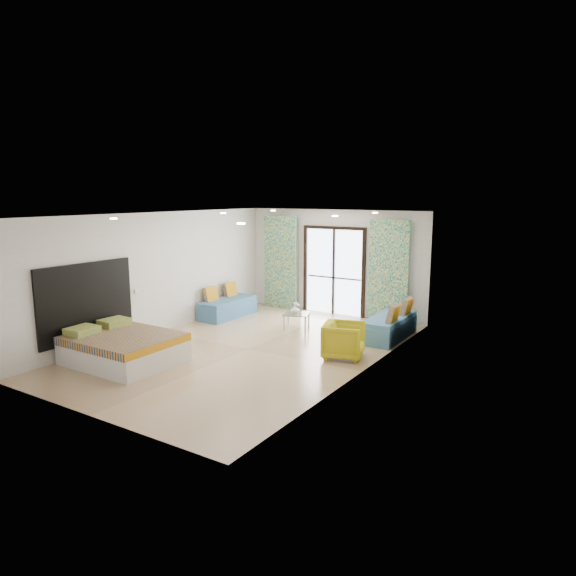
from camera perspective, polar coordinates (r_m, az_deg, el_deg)
The scene contains 24 objects.
floor at distance 10.48m, azimuth -4.42°, elevation -6.78°, with size 5.00×7.50×0.01m, color #A08160, non-canonical shape.
ceiling at distance 10.02m, azimuth -4.64°, elevation 8.13°, with size 5.00×7.50×0.01m, color silver, non-canonical shape.
wall_back at distance 13.32m, azimuth 5.18°, elevation 2.86°, with size 5.00×0.01×2.70m, color silver, non-canonical shape.
wall_front at distance 7.57m, azimuth -21.80°, elevation -3.69°, with size 5.00×0.01×2.70m, color silver, non-canonical shape.
wall_left at distance 11.82m, azimuth -14.29°, elevation 1.61°, with size 0.01×7.50×2.70m, color silver, non-canonical shape.
wall_right at distance 8.92m, azimuth 8.45°, elevation -0.99°, with size 0.01×7.50×2.70m, color silver, non-canonical shape.
balcony_door at distance 13.31m, azimuth 5.12°, elevation 2.46°, with size 1.76×0.08×2.28m.
balcony_rail at distance 13.36m, azimuth 5.11°, elevation 1.16°, with size 1.52×0.03×0.04m, color #595451.
curtain_left at distance 13.95m, azimuth -0.84°, elevation 2.84°, with size 1.00×0.10×2.50m, color silver.
curtain_right at distance 12.54m, azimuth 11.11°, elevation 1.78°, with size 1.00×0.10×2.50m, color silver.
downlight_a at distance 9.55m, azimuth -18.81°, elevation 7.32°, with size 0.12×0.12×0.02m, color #FFE0B2.
downlight_b at distance 7.59m, azimuth -5.25°, elevation 7.15°, with size 0.12×0.12×0.02m, color #FFE0B2.
downlight_c at distance 11.67m, azimuth -7.22°, elevation 8.26°, with size 0.12×0.12×0.02m, color #FFE0B2.
downlight_d at distance 10.13m, azimuth 5.23°, elevation 7.97°, with size 0.12×0.12×0.02m, color #FFE0B2.
downlight_e at distance 13.28m, azimuth -1.67°, elevation 8.60°, with size 0.12×0.12×0.02m, color #FFE0B2.
downlight_f at distance 11.94m, azimuth 9.66°, elevation 8.24°, with size 0.12×0.12×0.02m, color #FFE0B2.
headboard at distance 10.64m, azimuth -21.48°, elevation -1.39°, with size 0.06×2.10×1.50m, color black.
switch_plate at distance 11.41m, azimuth -16.48°, elevation -0.33°, with size 0.02×0.10×0.10m, color silver.
bed at distance 10.07m, azimuth -17.84°, elevation -6.35°, with size 1.93×1.57×0.66m.
daybed_left at distance 13.17m, azimuth -6.74°, elevation -2.09°, with size 0.65×1.66×0.82m.
daybed_right at distance 11.37m, azimuth 11.23°, elevation -4.19°, with size 0.68×1.73×0.85m.
coffee_table at distance 11.89m, azimuth 0.96°, elevation -3.02°, with size 0.72×0.72×0.65m.
vase at distance 11.81m, azimuth 0.77°, elevation -2.41°, with size 0.20×0.21×0.20m, color white.
armchair at distance 9.88m, azimuth 6.22°, elevation -5.61°, with size 0.73×0.69×0.76m, color #ACA216.
Camera 1 is at (6.01, -8.01, 3.10)m, focal length 32.00 mm.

